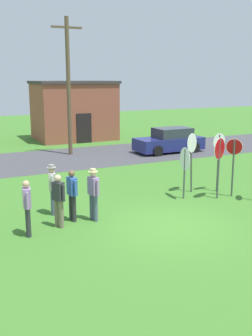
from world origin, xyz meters
name	(u,v)px	position (x,y,z in m)	size (l,w,h in m)	color
ground_plane	(169,226)	(0.00, 0.00, 0.00)	(80.00, 80.00, 0.00)	#3D7528
street_asphalt	(61,159)	(0.00, 11.75, 0.00)	(60.00, 6.40, 0.01)	#424247
building_background	(74,110)	(3.15, 18.72, 2.17)	(5.81, 4.53, 4.32)	brown
utility_pole	(69,85)	(0.93, 12.86, 4.16)	(1.80, 0.24, 7.95)	brown
parked_car_on_street	(170,141)	(6.79, 10.95, 0.69)	(4.32, 2.06, 1.51)	navy
stop_sign_rear_right	(192,152)	(2.82, 2.94, 1.65)	(0.71, 0.40, 2.41)	#474C4C
stop_sign_low_front	(219,157)	(3.24, 1.72, 1.64)	(0.78, 0.36, 2.38)	#474C4C
stop_sign_leaning_right	(185,164)	(2.07, 2.27, 1.36)	(0.18, 0.89, 2.00)	#474C4C
stop_sign_nearest	(219,153)	(3.85, 2.53, 1.62)	(0.67, 0.13, 2.40)	#474C4C
stop_sign_leaning_left	(234,158)	(3.89, 1.66, 1.54)	(0.46, 0.49, 2.31)	#474C4C
person_holding_notes	(58,198)	(-3.15, 1.41, 0.95)	(0.35, 0.52, 1.69)	#7A6B56
person_in_blue	(72,193)	(-2.59, 1.79, 0.95)	(0.27, 0.57, 1.69)	#2D2D33
person_with_sunhat	(93,191)	(-1.96, 1.51, 0.98)	(0.32, 0.56, 1.74)	#4C5670
person_near_signs	(52,186)	(-3.00, 2.69, 0.98)	(0.32, 0.56, 1.74)	#4C5670
person_on_left	(27,205)	(-4.17, 1.13, 0.95)	(0.27, 0.57, 1.69)	#2D2D33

